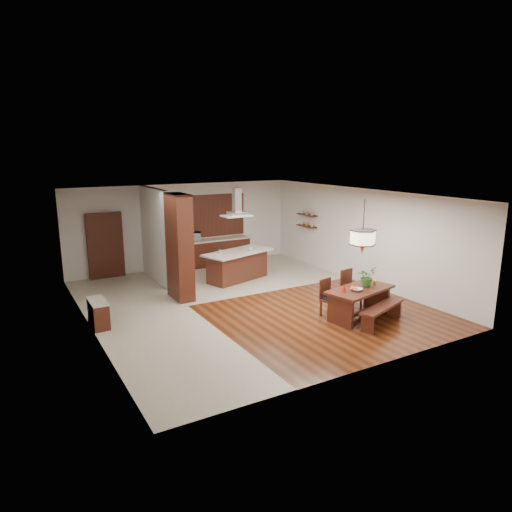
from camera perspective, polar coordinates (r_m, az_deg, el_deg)
room_shell at (r=11.89m, az=-1.25°, el=3.65°), size 9.00×9.04×2.92m
tile_hallway at (r=11.41m, az=-13.52°, el=-7.84°), size 2.50×9.00×0.01m
tile_kitchen at (r=15.06m, az=-1.63°, el=-2.35°), size 5.50×4.00×0.01m
soffit_band at (r=11.78m, az=-1.27°, el=7.60°), size 8.00×9.00×0.02m
partition_pier at (r=12.51m, az=-9.54°, el=1.09°), size 0.45×1.00×2.90m
partition_stub at (r=14.46m, az=-12.48°, el=2.57°), size 0.18×2.40×2.90m
hallway_console at (r=11.27m, az=-19.09°, el=-6.81°), size 0.37×0.88×0.63m
hallway_doorway at (r=15.27m, az=-18.32°, el=1.23°), size 1.10×0.20×2.10m
rear_counter at (r=16.32m, az=-5.25°, el=0.51°), size 2.60×0.62×0.95m
kitchen_window at (r=16.33m, az=-5.73°, el=5.05°), size 2.60×0.08×1.50m
shelf_lower at (r=16.23m, az=6.35°, el=3.74°), size 0.26×0.90×0.04m
shelf_upper at (r=16.17m, az=6.39°, el=5.13°), size 0.26×0.90×0.04m
dining_table at (r=11.44m, az=12.83°, el=-4.91°), size 1.92×1.26×0.73m
dining_bench at (r=11.22m, az=15.45°, el=-7.10°), size 1.65×0.86×0.46m
dining_chair_left at (r=11.42m, az=9.31°, el=-5.20°), size 0.49×0.49×0.92m
dining_chair_right at (r=12.09m, az=11.88°, el=-4.09°), size 0.50×0.50×1.00m
pendant_lantern at (r=11.04m, az=13.27°, el=3.54°), size 0.64×0.64×1.31m
foliage_plant at (r=11.54m, az=13.66°, el=-2.50°), size 0.54×0.50×0.50m
fruit_bowl at (r=11.16m, az=12.47°, el=-4.12°), size 0.34×0.34×0.06m
napkin_cone at (r=10.99m, az=10.94°, el=-3.91°), size 0.18×0.18×0.22m
gold_ornament at (r=11.76m, az=14.60°, el=-3.23°), size 0.09×0.09×0.11m
kitchen_island at (r=14.35m, az=-2.33°, el=-1.17°), size 2.46×1.61×0.94m
range_hood at (r=14.00m, az=-2.41°, el=6.73°), size 0.90×0.55×0.87m
island_cup at (r=14.30m, az=-0.66°, el=0.89°), size 0.17×0.17×0.11m
microwave at (r=15.88m, az=-7.92°, el=2.40°), size 0.65×0.55×0.31m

